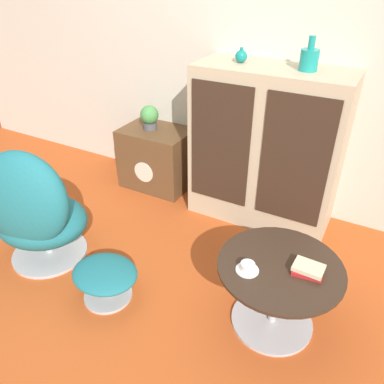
% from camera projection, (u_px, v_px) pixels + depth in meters
% --- Properties ---
extents(ground_plane, '(12.00, 12.00, 0.00)m').
position_uv_depth(ground_plane, '(138.00, 300.00, 2.36)').
color(ground_plane, '#B74C1E').
extents(wall_back, '(6.40, 0.06, 2.60)m').
position_uv_depth(wall_back, '(244.00, 42.00, 2.82)').
color(wall_back, beige).
rests_on(wall_back, ground_plane).
extents(sideboard, '(1.10, 0.49, 1.21)m').
position_uv_depth(sideboard, '(266.00, 148.00, 2.84)').
color(sideboard, tan).
rests_on(sideboard, ground_plane).
extents(tv_console, '(0.61, 0.45, 0.55)m').
position_uv_depth(tv_console, '(157.00, 158.00, 3.44)').
color(tv_console, brown).
rests_on(tv_console, ground_plane).
extents(egg_chair, '(0.75, 0.71, 0.88)m').
position_uv_depth(egg_chair, '(33.00, 212.00, 2.47)').
color(egg_chair, '#B7B7BC').
rests_on(egg_chair, ground_plane).
extents(ottoman, '(0.42, 0.36, 0.24)m').
position_uv_depth(ottoman, '(105.00, 276.00, 2.30)').
color(ottoman, '#B7B7BC').
rests_on(ottoman, ground_plane).
extents(coffee_table, '(0.68, 0.68, 0.45)m').
position_uv_depth(coffee_table, '(277.00, 287.00, 2.07)').
color(coffee_table, '#B7B7BC').
rests_on(coffee_table, ground_plane).
extents(vase_leftmost, '(0.08, 0.08, 0.10)m').
position_uv_depth(vase_leftmost, '(241.00, 56.00, 2.60)').
color(vase_leftmost, '#147A75').
rests_on(vase_leftmost, sideboard).
extents(vase_inner_left, '(0.12, 0.12, 0.21)m').
position_uv_depth(vase_inner_left, '(309.00, 59.00, 2.40)').
color(vase_inner_left, teal).
rests_on(vase_inner_left, sideboard).
extents(potted_plant, '(0.16, 0.16, 0.21)m').
position_uv_depth(potted_plant, '(150.00, 117.00, 3.26)').
color(potted_plant, '#4C4C51').
rests_on(potted_plant, tv_console).
extents(teacup, '(0.12, 0.12, 0.05)m').
position_uv_depth(teacup, '(247.00, 268.00, 1.94)').
color(teacup, white).
rests_on(teacup, coffee_table).
extents(book_stack, '(0.16, 0.13, 0.05)m').
position_uv_depth(book_stack, '(308.00, 269.00, 1.93)').
color(book_stack, red).
rests_on(book_stack, coffee_table).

